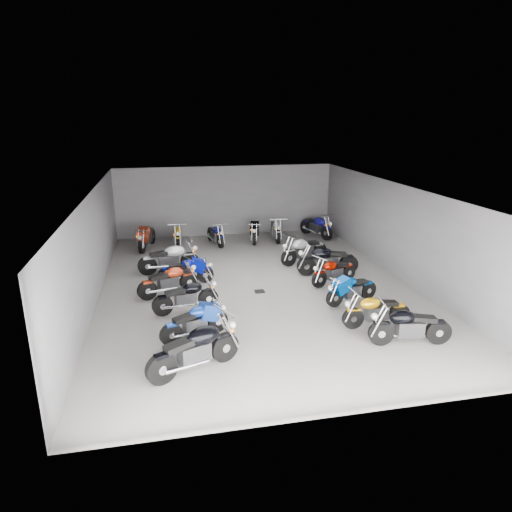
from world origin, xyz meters
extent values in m
plane|color=gray|center=(0.00, 0.00, 0.00)|extent=(14.00, 14.00, 0.00)
cube|color=slate|center=(0.00, 7.00, 1.60)|extent=(10.00, 0.10, 3.20)
cube|color=slate|center=(-5.00, 0.00, 1.60)|extent=(0.10, 14.00, 3.20)
cube|color=slate|center=(5.00, 0.00, 1.60)|extent=(0.10, 14.00, 3.20)
cube|color=black|center=(0.00, 0.00, 3.22)|extent=(10.00, 14.00, 0.04)
cube|color=black|center=(0.00, -0.50, 0.01)|extent=(0.32, 0.32, 0.01)
cylinder|color=black|center=(-1.69, -4.55, 0.35)|extent=(0.69, 0.42, 0.69)
cylinder|color=black|center=(-3.11, -5.21, 0.35)|extent=(0.70, 0.44, 0.69)
cube|color=#2D2D30|center=(-2.40, -4.88, 0.45)|extent=(0.77, 0.59, 0.43)
ellipsoid|color=black|center=(-2.18, -4.78, 0.80)|extent=(0.85, 0.70, 0.39)
cube|color=black|center=(-2.71, -5.02, 0.76)|extent=(0.72, 0.55, 0.20)
cylinder|color=black|center=(-1.67, -3.04, 0.29)|extent=(0.58, 0.33, 0.58)
cylinder|color=black|center=(-2.87, -3.55, 0.29)|extent=(0.58, 0.35, 0.58)
cube|color=#2D2D30|center=(-2.27, -3.29, 0.38)|extent=(0.64, 0.48, 0.36)
ellipsoid|color=#153DA0|center=(-2.08, -3.22, 0.67)|extent=(0.70, 0.57, 0.32)
cube|color=black|center=(-2.53, -3.41, 0.63)|extent=(0.60, 0.45, 0.16)
cylinder|color=black|center=(-1.74, -1.44, 0.30)|extent=(0.61, 0.25, 0.59)
cylinder|color=black|center=(-3.05, -1.74, 0.30)|extent=(0.61, 0.27, 0.59)
cube|color=#2D2D30|center=(-2.40, -1.59, 0.39)|extent=(0.65, 0.40, 0.37)
ellipsoid|color=black|center=(-2.20, -1.54, 0.69)|extent=(0.70, 0.50, 0.33)
cube|color=black|center=(-2.69, -1.65, 0.65)|extent=(0.61, 0.38, 0.17)
cylinder|color=black|center=(-2.22, 0.05, 0.31)|extent=(0.61, 0.35, 0.61)
cylinder|color=black|center=(-3.50, -0.47, 0.31)|extent=(0.62, 0.36, 0.61)
cube|color=#2D2D30|center=(-2.86, -0.21, 0.40)|extent=(0.68, 0.50, 0.38)
ellipsoid|color=#9B2D13|center=(-2.66, -0.13, 0.71)|extent=(0.75, 0.60, 0.34)
cube|color=black|center=(-3.14, -0.33, 0.67)|extent=(0.64, 0.47, 0.17)
cylinder|color=black|center=(-1.62, 0.68, 0.29)|extent=(0.58, 0.17, 0.57)
cylinder|color=black|center=(-2.91, 0.80, 0.29)|extent=(0.58, 0.18, 0.57)
cube|color=#2D2D30|center=(-2.26, 0.74, 0.37)|extent=(0.60, 0.32, 0.36)
ellipsoid|color=#041097|center=(-2.07, 0.72, 0.66)|extent=(0.64, 0.41, 0.32)
cube|color=black|center=(-2.55, 0.76, 0.62)|extent=(0.56, 0.30, 0.16)
cylinder|color=black|center=(-2.04, 2.10, 0.33)|extent=(0.68, 0.24, 0.67)
cylinder|color=black|center=(-3.54, 1.85, 0.33)|extent=(0.69, 0.26, 0.67)
cube|color=#2D2D30|center=(-2.79, 1.98, 0.44)|extent=(0.72, 0.42, 0.42)
ellipsoid|color=silver|center=(-2.57, 2.01, 0.77)|extent=(0.77, 0.53, 0.38)
cube|color=black|center=(-3.12, 1.92, 0.73)|extent=(0.68, 0.39, 0.19)
cylinder|color=black|center=(2.17, -4.56, 0.31)|extent=(0.64, 0.23, 0.63)
cylinder|color=black|center=(3.58, -4.79, 0.31)|extent=(0.64, 0.25, 0.63)
cube|color=#2D2D30|center=(2.87, -4.67, 0.41)|extent=(0.68, 0.39, 0.39)
ellipsoid|color=black|center=(2.66, -4.64, 0.73)|extent=(0.72, 0.49, 0.35)
cube|color=black|center=(3.19, -4.73, 0.69)|extent=(0.64, 0.37, 0.18)
cylinder|color=black|center=(1.86, -3.58, 0.29)|extent=(0.59, 0.12, 0.59)
cylinder|color=black|center=(3.19, -3.57, 0.29)|extent=(0.59, 0.14, 0.59)
cube|color=#2D2D30|center=(2.53, -3.57, 0.38)|extent=(0.60, 0.28, 0.37)
ellipsoid|color=#CE8B0A|center=(2.32, -3.57, 0.68)|extent=(0.62, 0.37, 0.33)
cube|color=black|center=(2.82, -3.57, 0.64)|extent=(0.56, 0.26, 0.17)
cylinder|color=black|center=(1.91, -2.12, 0.28)|extent=(0.57, 0.28, 0.56)
cylinder|color=black|center=(3.13, -1.74, 0.28)|extent=(0.58, 0.29, 0.56)
cube|color=#2D2D30|center=(2.52, -1.93, 0.37)|extent=(0.63, 0.42, 0.35)
ellipsoid|color=#003D90|center=(2.34, -1.99, 0.65)|extent=(0.68, 0.51, 0.32)
cube|color=black|center=(2.79, -1.85, 0.62)|extent=(0.59, 0.39, 0.16)
cylinder|color=black|center=(1.98, -0.55, 0.29)|extent=(0.57, 0.32, 0.57)
cylinder|color=black|center=(3.19, -0.06, 0.29)|extent=(0.58, 0.34, 0.57)
cube|color=#2D2D30|center=(2.58, -0.31, 0.38)|extent=(0.64, 0.47, 0.36)
ellipsoid|color=#810C00|center=(2.40, -0.38, 0.66)|extent=(0.70, 0.56, 0.32)
cube|color=black|center=(2.85, -0.20, 0.63)|extent=(0.60, 0.44, 0.16)
cylinder|color=black|center=(1.94, 0.69, 0.34)|extent=(0.69, 0.18, 0.68)
cylinder|color=black|center=(3.47, 0.59, 0.34)|extent=(0.69, 0.20, 0.68)
cube|color=#2D2D30|center=(2.70, 0.64, 0.45)|extent=(0.71, 0.36, 0.42)
ellipsoid|color=black|center=(2.47, 0.66, 0.78)|extent=(0.75, 0.47, 0.38)
cube|color=black|center=(3.04, 0.62, 0.74)|extent=(0.66, 0.34, 0.19)
cylinder|color=black|center=(1.61, 1.81, 0.33)|extent=(0.66, 0.38, 0.66)
cylinder|color=black|center=(2.99, 2.40, 0.33)|extent=(0.67, 0.40, 0.66)
cube|color=#2D2D30|center=(2.30, 2.10, 0.44)|extent=(0.74, 0.55, 0.41)
ellipsoid|color=#9B9CA0|center=(2.09, 2.02, 0.77)|extent=(0.81, 0.66, 0.37)
cube|color=black|center=(2.61, 2.24, 0.73)|extent=(0.69, 0.51, 0.19)
cylinder|color=black|center=(-3.82, 4.61, 0.33)|extent=(0.29, 0.67, 0.66)
cylinder|color=black|center=(-3.45, 6.05, 0.33)|extent=(0.31, 0.68, 0.66)
cube|color=#2D2D30|center=(-3.63, 5.33, 0.43)|extent=(0.46, 0.72, 0.41)
ellipsoid|color=#A02D16|center=(-3.69, 5.11, 0.76)|extent=(0.57, 0.78, 0.37)
cube|color=black|center=(-3.55, 5.65, 0.72)|extent=(0.43, 0.68, 0.19)
cylinder|color=black|center=(-2.36, 4.73, 0.31)|extent=(0.15, 0.63, 0.63)
cylinder|color=black|center=(-2.32, 6.16, 0.31)|extent=(0.17, 0.63, 0.63)
cube|color=#2D2D30|center=(-2.34, 5.45, 0.41)|extent=(0.31, 0.65, 0.39)
ellipsoid|color=gold|center=(-2.35, 5.23, 0.73)|extent=(0.41, 0.68, 0.35)
cube|color=black|center=(-2.33, 5.76, 0.69)|extent=(0.29, 0.61, 0.18)
cylinder|color=black|center=(-0.58, 4.72, 0.29)|extent=(0.24, 0.59, 0.58)
cylinder|color=black|center=(-0.86, 6.01, 0.29)|extent=(0.26, 0.60, 0.58)
cube|color=#2D2D30|center=(-0.72, 5.37, 0.38)|extent=(0.39, 0.63, 0.36)
ellipsoid|color=navy|center=(-0.68, 5.17, 0.67)|extent=(0.49, 0.68, 0.33)
cube|color=black|center=(-0.78, 5.65, 0.63)|extent=(0.37, 0.59, 0.17)
cylinder|color=black|center=(0.92, 4.90, 0.31)|extent=(0.28, 0.64, 0.62)
cylinder|color=black|center=(1.28, 6.27, 0.31)|extent=(0.30, 0.64, 0.62)
cube|color=#2D2D30|center=(1.10, 5.58, 0.41)|extent=(0.44, 0.69, 0.39)
ellipsoid|color=black|center=(1.04, 5.38, 0.72)|extent=(0.54, 0.74, 0.35)
cube|color=black|center=(1.18, 5.89, 0.68)|extent=(0.41, 0.64, 0.18)
cylinder|color=black|center=(1.99, 4.90, 0.31)|extent=(0.18, 0.63, 0.62)
cylinder|color=black|center=(2.12, 6.30, 0.31)|extent=(0.20, 0.63, 0.62)
cube|color=#2D2D30|center=(2.05, 5.60, 0.41)|extent=(0.35, 0.65, 0.39)
ellipsoid|color=silver|center=(2.03, 5.39, 0.72)|extent=(0.45, 0.69, 0.35)
cube|color=black|center=(2.08, 5.91, 0.68)|extent=(0.33, 0.61, 0.18)
cylinder|color=black|center=(4.27, 5.02, 0.33)|extent=(0.36, 0.66, 0.66)
cylinder|color=black|center=(3.73, 6.42, 0.33)|extent=(0.38, 0.67, 0.66)
cube|color=#2D2D30|center=(4.00, 5.72, 0.43)|extent=(0.53, 0.73, 0.41)
ellipsoid|color=navy|center=(4.08, 5.51, 0.76)|extent=(0.63, 0.80, 0.37)
cube|color=black|center=(3.88, 6.03, 0.72)|extent=(0.49, 0.69, 0.19)
camera|label=1|loc=(-2.86, -13.83, 5.42)|focal=32.00mm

